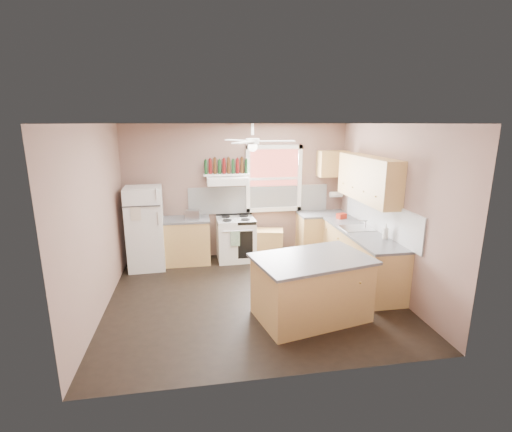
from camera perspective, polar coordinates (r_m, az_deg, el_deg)
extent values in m
plane|color=black|center=(6.12, -0.47, -12.16)|extent=(4.50, 4.50, 0.00)
plane|color=white|center=(5.48, -0.53, 14.04)|extent=(4.50, 4.50, 0.00)
cube|color=#7F6054|center=(7.61, -2.89, 3.82)|extent=(4.50, 0.05, 2.70)
cube|color=#7F6054|center=(6.40, 20.06, 1.00)|extent=(0.05, 4.00, 2.70)
cube|color=#7F6054|center=(5.76, -23.45, -0.70)|extent=(0.05, 4.00, 2.70)
cube|color=white|center=(7.67, 0.51, 2.59)|extent=(2.90, 0.03, 0.55)
cube|color=white|center=(6.68, 18.39, 0.11)|extent=(0.03, 2.60, 0.55)
cube|color=brown|center=(7.65, 2.74, 5.78)|extent=(1.00, 0.02, 1.20)
cube|color=white|center=(7.63, 2.79, 5.75)|extent=(1.16, 0.07, 1.36)
cube|color=white|center=(7.28, -16.65, -1.81)|extent=(0.70, 0.68, 1.57)
cube|color=tan|center=(7.48, -10.62, -3.87)|extent=(0.90, 0.60, 0.86)
cube|color=#515154|center=(7.35, -10.78, -0.54)|extent=(0.92, 0.62, 0.04)
cube|color=silver|center=(7.23, -9.73, 0.17)|extent=(0.30, 0.21, 0.18)
cube|color=white|center=(7.51, -3.12, -3.56)|extent=(0.76, 0.66, 0.86)
cube|color=white|center=(7.28, -4.47, 5.48)|extent=(0.78, 0.50, 0.14)
cube|color=white|center=(7.38, -4.56, 6.38)|extent=(0.90, 0.26, 0.03)
cube|color=tan|center=(7.62, 1.94, -4.40)|extent=(0.65, 0.50, 0.58)
cube|color=tan|center=(7.91, 10.18, -2.84)|extent=(1.00, 0.60, 0.86)
cube|color=tan|center=(6.76, 15.75, -6.12)|extent=(0.60, 2.20, 0.86)
cube|color=#515154|center=(7.80, 10.33, 0.32)|extent=(1.02, 0.62, 0.04)
cube|color=#515154|center=(6.62, 15.93, -2.47)|extent=(0.62, 2.22, 0.04)
cube|color=silver|center=(6.79, 15.22, -1.88)|extent=(0.55, 0.45, 0.03)
cylinder|color=silver|center=(6.84, 16.49, -1.20)|extent=(0.03, 0.03, 0.14)
cube|color=tan|center=(6.67, 16.81, 5.52)|extent=(0.33, 1.80, 0.76)
cube|color=tan|center=(7.81, 11.73, 7.89)|extent=(0.60, 0.33, 0.52)
cylinder|color=white|center=(7.98, 12.23, 3.26)|extent=(0.26, 0.12, 0.12)
cube|color=tan|center=(5.39, 8.49, -11.03)|extent=(1.65, 1.24, 0.86)
cube|color=#515154|center=(5.22, 8.67, -6.55)|extent=(1.76, 1.35, 0.04)
cylinder|color=white|center=(5.49, -0.52, 11.43)|extent=(0.20, 0.20, 0.08)
imported|color=silver|center=(6.28, 19.33, -2.26)|extent=(0.13, 0.13, 0.25)
cube|color=#A21F0D|center=(7.39, 13.03, -0.01)|extent=(0.21, 0.18, 0.10)
cylinder|color=#143819|center=(7.34, -7.73, 7.43)|extent=(0.06, 0.06, 0.27)
cylinder|color=#590F0F|center=(7.34, -7.03, 7.54)|extent=(0.06, 0.06, 0.29)
cylinder|color=#3F230F|center=(7.34, -6.33, 7.64)|extent=(0.06, 0.06, 0.31)
cylinder|color=#143819|center=(7.35, -5.63, 7.51)|extent=(0.06, 0.06, 0.27)
cylinder|color=#590F0F|center=(7.36, -4.94, 7.60)|extent=(0.06, 0.06, 0.29)
cylinder|color=#3F230F|center=(7.36, -4.24, 7.70)|extent=(0.06, 0.06, 0.31)
cylinder|color=#143819|center=(7.37, -3.55, 7.57)|extent=(0.06, 0.06, 0.27)
cylinder|color=#590F0F|center=(7.38, -2.86, 7.66)|extent=(0.06, 0.06, 0.29)
cylinder|color=#3F230F|center=(7.39, -2.17, 7.76)|extent=(0.06, 0.06, 0.31)
cylinder|color=#143819|center=(7.41, -1.48, 7.62)|extent=(0.06, 0.06, 0.27)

